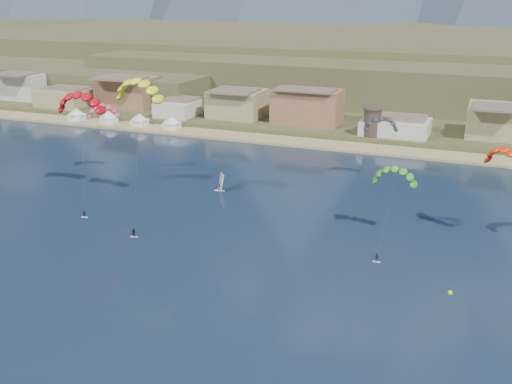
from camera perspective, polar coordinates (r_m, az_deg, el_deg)
ground at (r=85.44m, az=-8.03°, el=-12.96°), size 2400.00×2400.00×0.00m
beach at (r=178.27m, az=8.70°, el=4.26°), size 2200.00×12.00×0.90m
land at (r=625.29m, az=18.44°, el=13.95°), size 2200.00×900.00×4.00m
foothills at (r=297.58m, az=18.72°, el=11.10°), size 940.00×210.00×18.00m
town at (r=203.34m, az=-1.30°, el=8.53°), size 400.00×24.00×12.00m
watchtower at (r=183.54m, az=10.89°, el=6.52°), size 5.82×5.82×8.60m
beach_tents at (r=207.18m, az=-12.40°, el=7.08°), size 43.40×6.40×5.00m
kitesurfer_red at (r=135.38m, az=-16.23°, el=8.42°), size 13.67×15.01×25.87m
kitesurfer_yellow at (r=123.46m, az=-11.02°, el=9.71°), size 12.11×16.73×29.83m
kitesurfer_green at (r=112.87m, az=12.94°, el=1.72°), size 8.75×14.41×16.64m
distant_kite_pink at (r=149.63m, az=-14.21°, el=7.61°), size 8.34×7.45×19.52m
distant_kite_dark at (r=144.30m, az=11.71°, el=6.56°), size 8.81×6.60×17.69m
distant_kite_orange at (r=114.71m, az=22.46°, el=3.32°), size 8.58×7.71×19.50m
windsurfer at (r=138.71m, az=-3.39°, el=0.63°), size 2.37×2.59×4.13m
buoy at (r=98.69m, az=17.81°, el=-9.01°), size 0.76×0.76×0.76m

